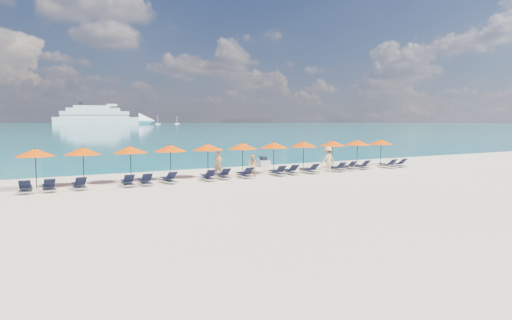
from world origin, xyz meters
name	(u,v)px	position (x,y,z in m)	size (l,w,h in m)	color
ground	(280,184)	(0.00, 0.00, 0.00)	(1400.00, 1400.00, 0.00)	beige
sea	(34,124)	(0.00, 660.00, 0.01)	(1600.00, 1300.00, 0.01)	#1FA9B2
cruise_ship	(106,118)	(74.59, 518.65, 8.40)	(116.85, 47.39, 32.29)	white
sailboat_near	(158,124)	(127.74, 483.84, 1.11)	(5.92, 1.97, 10.85)	white
sailboat_far	(177,123)	(179.17, 569.75, 1.13)	(5.98, 1.99, 10.97)	white
jetski	(263,162)	(4.19, 9.51, 0.32)	(1.35, 2.29, 0.77)	#B0B1C7
beachgoer_a	(219,164)	(-1.86, 4.83, 0.86)	(0.63, 0.41, 1.72)	tan
beachgoer_b	(253,166)	(0.16, 3.69, 0.76)	(0.74, 0.43, 1.52)	tan
beachgoer_c	(328,159)	(6.23, 3.44, 0.94)	(1.21, 0.56, 1.88)	tan
umbrella_0	(35,153)	(-12.75, 4.72, 2.02)	(2.10, 2.10, 2.28)	black
umbrella_1	(83,151)	(-10.30, 4.82, 2.02)	(2.10, 2.10, 2.28)	black
umbrella_2	(130,150)	(-7.64, 4.80, 2.02)	(2.10, 2.10, 2.28)	black
umbrella_3	(170,148)	(-5.12, 4.93, 2.02)	(2.10, 2.10, 2.28)	black
umbrella_4	(208,147)	(-2.60, 4.89, 2.02)	(2.10, 2.10, 2.28)	black
umbrella_5	(243,146)	(-0.07, 4.80, 2.02)	(2.10, 2.10, 2.28)	black
umbrella_6	(274,145)	(2.44, 4.83, 2.02)	(2.10, 2.10, 2.28)	black
umbrella_7	(303,144)	(5.09, 4.94, 2.02)	(2.10, 2.10, 2.28)	black
umbrella_8	(333,143)	(7.72, 4.80, 2.02)	(2.10, 2.10, 2.28)	black
umbrella_9	(357,142)	(10.34, 4.92, 2.02)	(2.10, 2.10, 2.28)	black
umbrella_10	(381,142)	(12.68, 4.68, 2.02)	(2.10, 2.10, 2.28)	black
lounger_0	(26,189)	(-13.28, 3.62, 0.24)	(0.72, 1.73, 0.66)	silver
lounger_1	(49,187)	(-12.20, 3.64, 0.24)	(0.68, 1.72, 0.66)	silver
lounger_2	(79,185)	(-10.71, 3.59, 0.24)	(0.75, 1.74, 0.66)	silver
lounger_3	(127,182)	(-8.14, 3.46, 0.24)	(0.67, 1.72, 0.66)	silver
lounger_4	(145,181)	(-7.14, 3.43, 0.24)	(0.66, 1.72, 0.66)	silver
lounger_5	(168,179)	(-5.71, 3.55, 0.24)	(0.76, 1.75, 0.66)	silver
lounger_6	(208,177)	(-3.19, 3.48, 0.24)	(0.72, 1.74, 0.66)	silver
lounger_7	(223,175)	(-2.08, 3.70, 0.24)	(0.67, 1.72, 0.66)	silver
lounger_8	(245,174)	(-0.55, 3.50, 0.24)	(0.70, 1.73, 0.66)	silver
lounger_9	(278,172)	(1.97, 3.49, 0.24)	(0.75, 1.74, 0.66)	silver
lounger_10	(290,171)	(3.10, 3.64, 0.24)	(0.76, 1.75, 0.66)	silver
lounger_11	(310,170)	(4.63, 3.43, 0.24)	(0.66, 1.71, 0.66)	silver
lounger_12	(337,168)	(7.05, 3.41, 0.24)	(0.67, 1.72, 0.66)	silver
lounger_13	(348,167)	(8.29, 3.67, 0.24)	(0.64, 1.71, 0.66)	silver
lounger_14	(361,166)	(9.68, 3.71, 0.24)	(0.63, 1.70, 0.66)	silver
lounger_15	(388,165)	(12.21, 3.43, 0.24)	(0.62, 1.70, 0.66)	silver
lounger_16	(398,164)	(13.35, 3.45, 0.24)	(0.63, 1.70, 0.66)	silver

